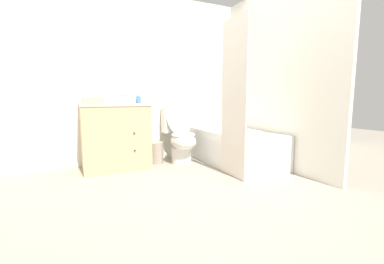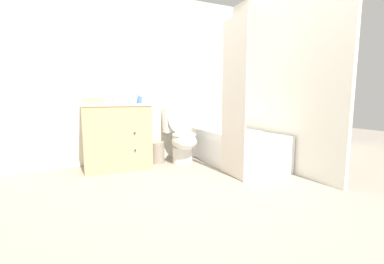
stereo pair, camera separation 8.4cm
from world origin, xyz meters
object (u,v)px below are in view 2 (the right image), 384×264
Objects in this scene: wastebasket at (157,152)px; toilet at (181,137)px; sink_faucet at (113,101)px; tissue_box at (133,100)px; vanity_cabinet at (116,135)px; soap_dispenser at (140,99)px; hand_towel_folded at (94,101)px; bath_towel_folded at (245,133)px; bathtub at (236,147)px.

toilet is at bearing -17.48° from wastebasket.
tissue_box is (0.28, -0.04, 0.01)m from sink_faucet.
vanity_cabinet is 2.85× the size of wastebasket.
soap_dispenser reaches higher than wastebasket.
bath_towel_folded is at bearing -25.43° from hand_towel_folded.
toilet is 1.06m from bath_towel_folded.
bathtub is 11.90× the size of tissue_box.
bathtub is at bearing -30.64° from toilet.
bathtub is (1.64, -0.68, -0.68)m from sink_faucet.
bath_towel_folded reaches higher than bathtub.
sink_faucet is at bearing 90.00° from vanity_cabinet.
toilet is at bearing 149.36° from bathtub.
toilet is 0.83m from bathtub.
soap_dispenser is 0.54× the size of hand_towel_folded.
vanity_cabinet is 0.98× the size of toilet.
bath_towel_folded is at bearing -34.14° from vanity_cabinet.
toilet is 0.60× the size of bathtub.
bathtub is 5.36× the size of bath_towel_folded.
bathtub is 6.11× the size of hand_towel_folded.
bath_towel_folded is at bearing -61.26° from toilet.
sink_faucet is at bearing 164.92° from wastebasket.
tissue_box is at bearing 30.45° from hand_towel_folded.
wastebasket is at bearing 153.43° from bathtub.
sink_faucet is 0.98m from wastebasket.
bathtub is at bearing -25.20° from tissue_box.
hand_towel_folded is (-1.92, 0.31, 0.69)m from bathtub.
bathtub is 11.41× the size of soap_dispenser.
wastebasket is 1.39m from bath_towel_folded.
toilet is 2.89× the size of wastebasket.
vanity_cabinet is at bearing 176.44° from toilet.
vanity_cabinet is at bearing -174.96° from wastebasket.
tissue_box is (-0.66, 0.22, 0.55)m from toilet.
wastebasket is at bearing 13.78° from hand_towel_folded.
bath_towel_folded reaches higher than wastebasket.
toilet reaches higher than bath_towel_folded.
tissue_box is at bearing 135.48° from bath_towel_folded.
toilet is 0.89m from tissue_box.
wastebasket is 1.18m from hand_towel_folded.
soap_dispenser is (-0.24, 0.00, 0.79)m from wastebasket.
sink_faucet reaches higher than toilet.
tissue_box is at bearing 123.31° from soap_dispenser.
bath_towel_folded is (1.44, -1.19, -0.40)m from sink_faucet.
sink_faucet is 0.38m from soap_dispenser.
vanity_cabinet reaches higher than bath_towel_folded.
wastebasket is (0.59, -0.16, -0.77)m from sink_faucet.
vanity_cabinet is 3.15× the size of bath_towel_folded.
tissue_box is 0.96× the size of soap_dispenser.
bathtub is at bearing -22.66° from sink_faucet.
wastebasket is (-1.05, 0.53, -0.09)m from bathtub.
tissue_box is (-0.31, 0.11, 0.78)m from wastebasket.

